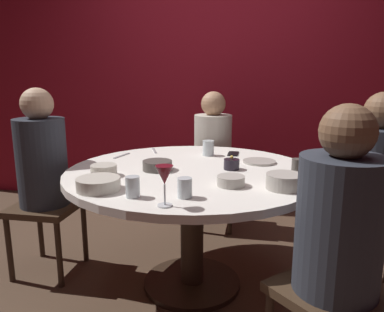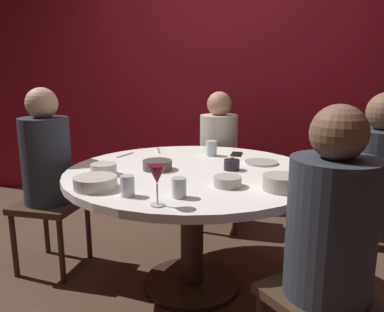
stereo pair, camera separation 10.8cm
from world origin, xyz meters
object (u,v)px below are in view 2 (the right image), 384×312
object	(u,v)px
cup_by_left_diner	(128,186)
cup_center_front	(179,188)
bowl_rice_portion	(104,169)
cup_near_candle	(297,170)
cup_by_right_diner	(211,148)
dining_table	(192,191)
seated_diner_left	(47,161)
bowl_small_white	(228,181)
candle_holder	(232,165)
cell_phone	(236,154)
wine_glass	(156,176)
seated_diner_right	(379,181)
bowl_salad_center	(157,165)
seated_diner_front_right	(331,228)
bowl_sauce_side	(282,183)
dinner_plate	(261,162)
seated_diner_back	(219,145)
bowl_serving_large	(95,183)

from	to	relation	value
cup_by_left_diner	cup_center_front	world-z (taller)	cup_by_left_diner
bowl_rice_portion	cup_by_left_diner	size ratio (longest dim) A/B	1.48
cup_near_candle	cup_by_right_diner	distance (m)	0.73
dining_table	cup_center_front	xyz separation A→B (m)	(0.06, -0.51, 0.18)
seated_diner_left	bowl_small_white	world-z (taller)	seated_diner_left
bowl_rice_portion	candle_holder	bearing A→B (deg)	21.71
cell_phone	cup_by_right_diner	size ratio (longest dim) A/B	1.35
wine_glass	cell_phone	distance (m)	1.13
seated_diner_right	candle_holder	bearing A→B (deg)	-3.04
bowl_salad_center	cup_by_left_diner	bearing A→B (deg)	-87.32
bowl_rice_portion	seated_diner_front_right	bearing A→B (deg)	-22.11
wine_glass	bowl_sauce_side	bearing A→B (deg)	33.74
candle_holder	dinner_plate	xyz separation A→B (m)	(0.16, 0.20, -0.02)
seated_diner_back	seated_diner_front_right	world-z (taller)	seated_diner_front_right
dinner_plate	cell_phone	world-z (taller)	dinner_plate
seated_diner_back	seated_diner_front_right	xyz separation A→B (m)	(0.69, -1.66, 0.02)
cup_by_right_diner	cup_center_front	distance (m)	0.91
seated_diner_right	cup_near_candle	distance (m)	0.44
seated_diner_left	cup_center_front	size ratio (longest dim) A/B	13.32
bowl_rice_portion	cell_phone	bearing A→B (deg)	46.69
dining_table	dinner_plate	bearing A→B (deg)	32.04
seated_diner_front_right	bowl_salad_center	size ratio (longest dim) A/B	6.96
cup_near_candle	wine_glass	bearing A→B (deg)	-137.25
dinner_plate	cell_phone	distance (m)	0.29
seated_diner_back	cup_by_right_diner	xyz separation A→B (m)	(0.04, -0.57, 0.08)
seated_diner_left	cup_by_left_diner	size ratio (longest dim) A/B	12.60
bowl_serving_large	cup_near_candle	distance (m)	1.03
seated_diner_left	cup_near_candle	world-z (taller)	seated_diner_left
seated_diner_front_right	cup_by_left_diner	xyz separation A→B (m)	(-0.86, 0.14, 0.06)
bowl_salad_center	cup_by_right_diner	xyz separation A→B (m)	(0.24, 0.45, 0.02)
candle_holder	bowl_small_white	size ratio (longest dim) A/B	0.66
candle_holder	bowl_rice_portion	world-z (taller)	candle_holder
dining_table	bowl_salad_center	world-z (taller)	bowl_salad_center
seated_diner_left	bowl_sauce_side	xyz separation A→B (m)	(1.48, -0.29, 0.04)
cell_phone	cup_center_front	world-z (taller)	cup_center_front
bowl_sauce_side	bowl_salad_center	bearing A→B (deg)	161.26
seated_diner_left	cup_by_right_diner	xyz separation A→B (m)	(1.01, 0.40, 0.05)
bowl_serving_large	bowl_sauce_side	xyz separation A→B (m)	(0.88, 0.18, 0.01)
cup_by_right_diner	bowl_small_white	bearing A→B (deg)	-73.04
bowl_sauce_side	cup_center_front	world-z (taller)	cup_center_front
seated_diner_right	cup_center_front	size ratio (longest dim) A/B	13.23
dining_table	bowl_salad_center	bearing A→B (deg)	-164.84
seated_diner_front_right	bowl_sauce_side	size ratio (longest dim) A/B	6.62
seated_diner_front_right	cell_phone	size ratio (longest dim) A/B	8.52
candle_holder	bowl_rice_portion	distance (m)	0.73
cell_phone	seated_diner_right	bearing A→B (deg)	150.53
bowl_small_white	bowl_rice_portion	size ratio (longest dim) A/B	0.98
seated_diner_front_right	cup_by_right_diner	bearing A→B (deg)	-14.15
seated_diner_left	bowl_sauce_side	size ratio (longest dim) A/B	6.74
wine_glass	bowl_small_white	distance (m)	0.44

